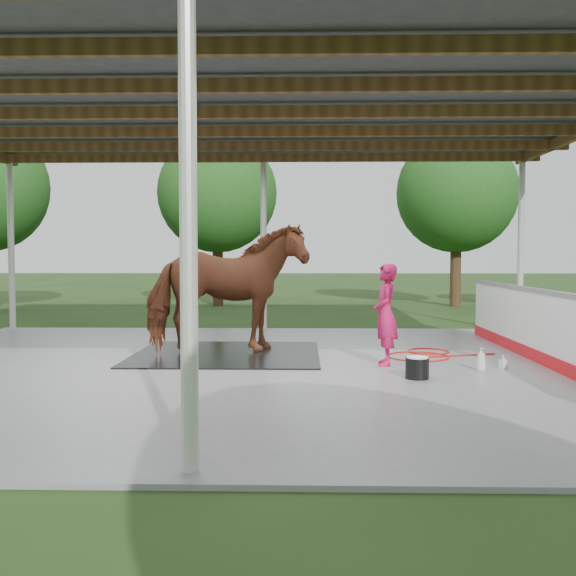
{
  "coord_description": "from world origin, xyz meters",
  "views": [
    {
      "loc": [
        0.88,
        -9.61,
        1.74
      ],
      "look_at": [
        0.63,
        0.91,
        1.19
      ],
      "focal_mm": 40.0,
      "sensor_mm": 36.0,
      "label": 1
    }
  ],
  "objects_px": {
    "dasher_board": "(552,331)",
    "horse": "(227,288)",
    "wash_bucket": "(417,367)",
    "handler": "(386,314)"
  },
  "relations": [
    {
      "from": "dasher_board",
      "to": "horse",
      "type": "bearing_deg",
      "value": 167.26
    },
    {
      "from": "dasher_board",
      "to": "handler",
      "type": "distance_m",
      "value": 2.47
    },
    {
      "from": "dasher_board",
      "to": "wash_bucket",
      "type": "xyz_separation_m",
      "value": [
        -2.16,
        -0.92,
        -0.39
      ]
    },
    {
      "from": "dasher_board",
      "to": "wash_bucket",
      "type": "height_order",
      "value": "dasher_board"
    },
    {
      "from": "wash_bucket",
      "to": "horse",
      "type": "bearing_deg",
      "value": 144.23
    },
    {
      "from": "horse",
      "to": "wash_bucket",
      "type": "height_order",
      "value": "horse"
    },
    {
      "from": "horse",
      "to": "handler",
      "type": "distance_m",
      "value": 2.75
    },
    {
      "from": "handler",
      "to": "wash_bucket",
      "type": "bearing_deg",
      "value": 17.84
    },
    {
      "from": "handler",
      "to": "wash_bucket",
      "type": "height_order",
      "value": "handler"
    },
    {
      "from": "dasher_board",
      "to": "horse",
      "type": "relative_size",
      "value": 3.07
    }
  ]
}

